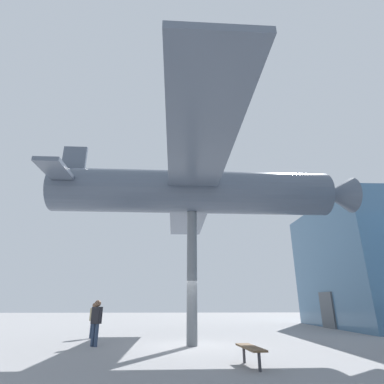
# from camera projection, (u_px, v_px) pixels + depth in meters

# --- Properties ---
(ground_plane) EXTENTS (80.00, 80.00, 0.00)m
(ground_plane) POSITION_uv_depth(u_px,v_px,m) (192.00, 346.00, 11.92)
(ground_plane) COLOR gray
(support_pylon_central) EXTENTS (0.45, 0.45, 5.54)m
(support_pylon_central) POSITION_uv_depth(u_px,v_px,m) (192.00, 274.00, 12.88)
(support_pylon_central) COLOR slate
(support_pylon_central) RESTS_ON ground_plane
(suspended_airplane) EXTENTS (18.22, 14.70, 3.22)m
(suspended_airplane) POSITION_uv_depth(u_px,v_px,m) (199.00, 192.00, 14.20)
(suspended_airplane) COLOR #4C5666
(suspended_airplane) RESTS_ON support_pylon_central
(visitor_person) EXTENTS (0.40, 0.46, 1.73)m
(visitor_person) POSITION_uv_depth(u_px,v_px,m) (96.00, 319.00, 12.14)
(visitor_person) COLOR #2D3D56
(visitor_person) RESTS_ON ground_plane
(visitor_second) EXTENTS (0.43, 0.44, 1.62)m
(visitor_second) POSITION_uv_depth(u_px,v_px,m) (94.00, 318.00, 14.75)
(visitor_second) COLOR #2D3D56
(visitor_second) RESTS_ON ground_plane
(plaza_bench) EXTENTS (1.54, 0.59, 0.50)m
(plaza_bench) POSITION_uv_depth(u_px,v_px,m) (251.00, 349.00, 8.24)
(plaza_bench) COLOR brown
(plaza_bench) RESTS_ON ground_plane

